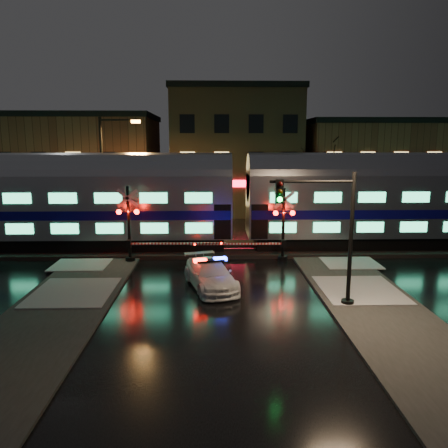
{
  "coord_description": "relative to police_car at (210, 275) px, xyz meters",
  "views": [
    {
      "loc": [
        -0.18,
        -21.9,
        6.71
      ],
      "look_at": [
        0.44,
        2.5,
        2.2
      ],
      "focal_mm": 35.0,
      "sensor_mm": 36.0,
      "label": 1
    }
  ],
  "objects": [
    {
      "name": "ground",
      "position": [
        0.33,
        2.2,
        -0.65
      ],
      "size": [
        120.0,
        120.0,
        0.0
      ],
      "primitive_type": "plane",
      "color": "black",
      "rests_on": "ground"
    },
    {
      "name": "train",
      "position": [
        1.79,
        7.19,
        2.73
      ],
      "size": [
        51.0,
        3.12,
        5.92
      ],
      "color": "black",
      "rests_on": "ballast"
    },
    {
      "name": "building_left",
      "position": [
        -12.67,
        24.2,
        3.85
      ],
      "size": [
        14.0,
        10.0,
        9.0
      ],
      "primitive_type": "cube",
      "color": "brown",
      "rests_on": "ground"
    },
    {
      "name": "sidewalk_right",
      "position": [
        6.83,
        -3.8,
        -0.59
      ],
      "size": [
        4.0,
        20.0,
        0.12
      ],
      "primitive_type": "cube",
      "color": "#2D2D2D",
      "rests_on": "ground"
    },
    {
      "name": "ballast",
      "position": [
        0.33,
        7.2,
        -0.53
      ],
      "size": [
        90.0,
        4.2,
        0.24
      ],
      "primitive_type": "cube",
      "color": "black",
      "rests_on": "ground"
    },
    {
      "name": "sidewalk_left",
      "position": [
        -6.17,
        -3.8,
        -0.59
      ],
      "size": [
        4.0,
        20.0,
        0.12
      ],
      "primitive_type": "cube",
      "color": "#2D2D2D",
      "rests_on": "ground"
    },
    {
      "name": "crossing_signal_left",
      "position": [
        -4.26,
        4.51,
        1.17
      ],
      "size": [
        6.2,
        0.67,
        4.39
      ],
      "color": "black",
      "rests_on": "ground"
    },
    {
      "name": "police_car",
      "position": [
        0.0,
        0.0,
        0.0
      ],
      "size": [
        2.96,
        4.79,
        1.45
      ],
      "rotation": [
        0.0,
        0.0,
        0.28
      ],
      "color": "white",
      "rests_on": "ground"
    },
    {
      "name": "traffic_light",
      "position": [
        4.87,
        -2.57,
        2.33
      ],
      "size": [
        3.62,
        0.67,
        5.6
      ],
      "rotation": [
        0.0,
        0.0,
        0.05
      ],
      "color": "black",
      "rests_on": "ground"
    },
    {
      "name": "building_mid",
      "position": [
        2.33,
        24.7,
        5.1
      ],
      "size": [
        12.0,
        11.0,
        11.5
      ],
      "primitive_type": "cube",
      "color": "brown",
      "rests_on": "ground"
    },
    {
      "name": "crossing_signal_right",
      "position": [
        3.79,
        4.51,
        1.1
      ],
      "size": [
        5.99,
        0.67,
        4.24
      ],
      "color": "black",
      "rests_on": "ground"
    },
    {
      "name": "streetlight",
      "position": [
        -7.3,
        11.2,
        4.26
      ],
      "size": [
        2.85,
        0.3,
        8.52
      ],
      "color": "black",
      "rests_on": "ground"
    },
    {
      "name": "building_right",
      "position": [
        15.33,
        24.2,
        3.6
      ],
      "size": [
        12.0,
        10.0,
        8.5
      ],
      "primitive_type": "cube",
      "color": "brown",
      "rests_on": "ground"
    }
  ]
}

